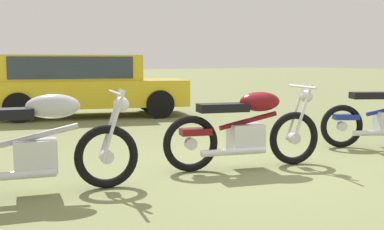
{
  "coord_description": "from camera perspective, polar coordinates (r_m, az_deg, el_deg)",
  "views": [
    {
      "loc": [
        -3.54,
        -4.39,
        1.31
      ],
      "look_at": [
        -0.37,
        0.97,
        0.59
      ],
      "focal_mm": 44.21,
      "sensor_mm": 36.0,
      "label": 1
    }
  ],
  "objects": [
    {
      "name": "motorcycle_silver",
      "position": [
        4.84,
        -18.34,
        -3.45
      ],
      "size": [
        2.05,
        0.73,
        1.02
      ],
      "rotation": [
        0.0,
        0.0,
        -0.2
      ],
      "color": "black",
      "rests_on": "ground"
    },
    {
      "name": "motorcycle_maroon",
      "position": [
        5.77,
        6.56,
        -1.71
      ],
      "size": [
        1.99,
        0.79,
        1.02
      ],
      "rotation": [
        0.0,
        0.0,
        -0.24
      ],
      "color": "black",
      "rests_on": "ground"
    },
    {
      "name": "ground_plane",
      "position": [
        5.79,
        8.13,
        -6.52
      ],
      "size": [
        120.0,
        120.0,
        0.0
      ],
      "primitive_type": "plane",
      "color": "olive"
    },
    {
      "name": "car_yellow",
      "position": [
        11.31,
        -13.28,
        4.04
      ],
      "size": [
        4.73,
        2.85,
        1.43
      ],
      "rotation": [
        0.0,
        0.0,
        -0.27
      ],
      "color": "gold",
      "rests_on": "ground"
    }
  ]
}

